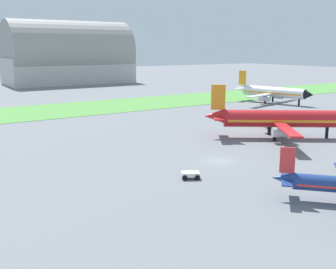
% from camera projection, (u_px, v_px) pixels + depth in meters
% --- Properties ---
extents(ground_plane, '(600.00, 600.00, 0.00)m').
position_uv_depth(ground_plane, '(218.00, 161.00, 64.17)').
color(ground_plane, slate).
extents(grass_taxiway_strip, '(360.00, 28.00, 0.08)m').
position_uv_depth(grass_taxiway_strip, '(69.00, 109.00, 118.04)').
color(grass_taxiway_strip, '#549342').
rests_on(grass_taxiway_strip, ground_plane).
extents(airplane_midfield_jet, '(25.19, 24.97, 10.35)m').
position_uv_depth(airplane_midfield_jet, '(277.00, 119.00, 80.14)').
color(airplane_midfield_jet, red).
rests_on(airplane_midfield_jet, ground_plane).
extents(airplane_parked_jet_far, '(27.54, 27.21, 9.87)m').
position_uv_depth(airplane_parked_jet_far, '(272.00, 92.00, 130.68)').
color(airplane_parked_jet_far, white).
rests_on(airplane_parked_jet_far, ground_plane).
extents(baggage_cart_near_gate, '(2.93, 2.70, 0.90)m').
position_uv_depth(baggage_cart_near_gate, '(190.00, 174.00, 55.48)').
color(baggage_cart_near_gate, white).
rests_on(baggage_cart_near_gate, ground_plane).
extents(hangar_distant, '(59.94, 29.76, 30.28)m').
position_uv_depth(hangar_distant, '(69.00, 57.00, 202.11)').
color(hangar_distant, '#BCB7B2').
rests_on(hangar_distant, ground_plane).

